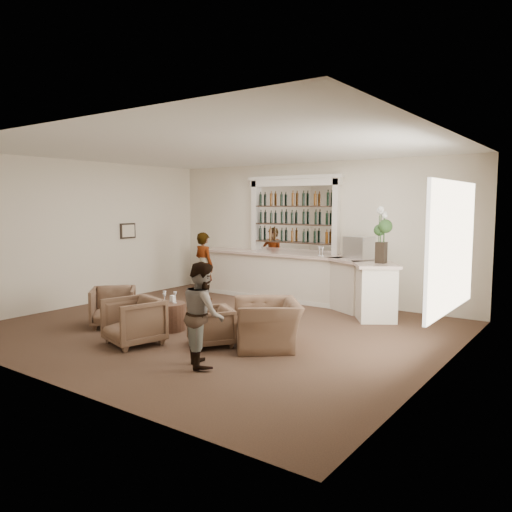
{
  "coord_description": "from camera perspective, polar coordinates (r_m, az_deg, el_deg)",
  "views": [
    {
      "loc": [
        5.86,
        -7.03,
        2.32
      ],
      "look_at": [
        0.18,
        0.9,
        1.3
      ],
      "focal_mm": 35.0,
      "sensor_mm": 36.0,
      "label": 1
    }
  ],
  "objects": [
    {
      "name": "guest",
      "position": [
        7.24,
        -6.07,
        -6.58
      ],
      "size": [
        0.93,
        0.91,
        1.5
      ],
      "primitive_type": "imported",
      "rotation": [
        0.0,
        0.0,
        2.44
      ],
      "color": "gray",
      "rests_on": "ground"
    },
    {
      "name": "wine_glass_tbl_c",
      "position": [
        9.22,
        -10.42,
        -4.84
      ],
      "size": [
        0.07,
        0.07,
        0.21
      ],
      "primitive_type": null,
      "color": "white",
      "rests_on": "cocktail_table"
    },
    {
      "name": "wine_glass_bar_left",
      "position": [
        11.41,
        7.62,
        0.52
      ],
      "size": [
        0.07,
        0.07,
        0.21
      ],
      "primitive_type": null,
      "color": "white",
      "rests_on": "bar_counter"
    },
    {
      "name": "wine_glass_tbl_b",
      "position": [
        9.33,
        -9.23,
        -4.7
      ],
      "size": [
        0.07,
        0.07,
        0.21
      ],
      "primitive_type": null,
      "color": "white",
      "rests_on": "cocktail_table"
    },
    {
      "name": "bar_counter",
      "position": [
        11.82,
        4.58,
        -2.53
      ],
      "size": [
        5.72,
        1.8,
        1.14
      ],
      "color": "white",
      "rests_on": "ground"
    },
    {
      "name": "room_shell",
      "position": [
        9.61,
        -0.74,
        6.09
      ],
      "size": [
        8.04,
        7.02,
        3.32
      ],
      "color": "beige",
      "rests_on": "ground"
    },
    {
      "name": "flower_vase",
      "position": [
        10.24,
        14.18,
        2.73
      ],
      "size": [
        0.3,
        0.3,
        1.12
      ],
      "color": "black",
      "rests_on": "bar_counter"
    },
    {
      "name": "armchair_far",
      "position": [
        8.19,
        1.31,
        -7.75
      ],
      "size": [
        1.53,
        1.54,
        0.76
      ],
      "primitive_type": "imported",
      "rotation": [
        0.0,
        0.0,
        -0.86
      ],
      "color": "brown",
      "rests_on": "ground"
    },
    {
      "name": "back_bar_alcove",
      "position": [
        12.22,
        4.28,
        4.62
      ],
      "size": [
        2.64,
        0.25,
        3.0
      ],
      "color": "white",
      "rests_on": "ground"
    },
    {
      "name": "ground",
      "position": [
        9.44,
        -4.1,
        -8.27
      ],
      "size": [
        8.0,
        8.0,
        0.0
      ],
      "primitive_type": "plane",
      "color": "brown",
      "rests_on": "ground"
    },
    {
      "name": "cocktail_table",
      "position": [
        9.41,
        -9.97,
        -6.82
      ],
      "size": [
        0.63,
        0.63,
        0.5
      ],
      "primitive_type": "cylinder",
      "color": "#4E2E22",
      "rests_on": "ground"
    },
    {
      "name": "wine_glass_bar_right",
      "position": [
        11.51,
        7.28,
        0.58
      ],
      "size": [
        0.07,
        0.07,
        0.21
      ],
      "primitive_type": null,
      "color": "white",
      "rests_on": "bar_counter"
    },
    {
      "name": "sommelier",
      "position": [
        12.14,
        -5.96,
        -1.15
      ],
      "size": [
        0.66,
        0.5,
        1.64
      ],
      "primitive_type": "imported",
      "rotation": [
        0.0,
        0.0,
        2.94
      ],
      "color": "gray",
      "rests_on": "ground"
    },
    {
      "name": "armchair_center",
      "position": [
        8.55,
        -13.82,
        -7.26
      ],
      "size": [
        1.02,
        1.04,
        0.77
      ],
      "primitive_type": "imported",
      "rotation": [
        0.0,
        0.0,
        -0.27
      ],
      "color": "brown",
      "rests_on": "ground"
    },
    {
      "name": "wine_glass_tbl_a",
      "position": [
        9.45,
        -10.39,
        -4.58
      ],
      "size": [
        0.07,
        0.07,
        0.21
      ],
      "primitive_type": null,
      "color": "white",
      "rests_on": "cocktail_table"
    },
    {
      "name": "armchair_right",
      "position": [
        8.29,
        -5.23,
        -8.01
      ],
      "size": [
        0.97,
        0.97,
        0.64
      ],
      "primitive_type": "imported",
      "rotation": [
        0.0,
        0.0,
        -0.63
      ],
      "color": "brown",
      "rests_on": "ground"
    },
    {
      "name": "napkin_holder",
      "position": [
        9.46,
        -9.49,
        -4.83
      ],
      "size": [
        0.08,
        0.08,
        0.12
      ],
      "primitive_type": "cube",
      "color": "white",
      "rests_on": "cocktail_table"
    },
    {
      "name": "armchair_left",
      "position": [
        9.92,
        -15.99,
        -5.58
      ],
      "size": [
        1.14,
        1.14,
        0.75
      ],
      "primitive_type": "imported",
      "rotation": [
        0.0,
        0.0,
        0.8
      ],
      "color": "brown",
      "rests_on": "ground"
    },
    {
      "name": "espresso_machine",
      "position": [
        11.05,
        11.7,
        0.97
      ],
      "size": [
        0.63,
        0.57,
        0.48
      ],
      "primitive_type": "cube",
      "rotation": [
        0.0,
        0.0,
        -0.24
      ],
      "color": "silver",
      "rests_on": "bar_counter"
    }
  ]
}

